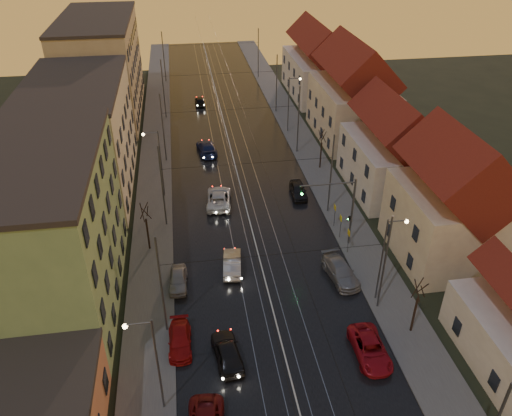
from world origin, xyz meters
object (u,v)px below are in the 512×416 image
traffic_light_mast (343,205)px  parked_right_2 (298,190)px  street_lamp_2 (158,158)px  driving_car_2 (219,198)px  street_lamp_0 (152,357)px  parked_left_2 (180,340)px  street_lamp_1 (386,252)px  driving_car_4 (200,101)px  parked_right_0 (370,349)px  driving_car_3 (207,148)px  parked_left_3 (178,279)px  street_lamp_3 (291,99)px  parked_right_1 (341,271)px  driving_car_1 (232,263)px  driving_car_0 (227,352)px

traffic_light_mast → parked_right_2: 10.72m
street_lamp_2 → driving_car_2: (6.26, -2.64, -4.11)m
street_lamp_0 → parked_left_2: 6.94m
street_lamp_1 → driving_car_2: size_ratio=1.43×
driving_car_4 → parked_right_0: 55.44m
driving_car_3 → driving_car_4: bearing=-96.7°
street_lamp_2 → parked_left_3: 16.34m
traffic_light_mast → driving_car_4: traffic_light_mast is taller
street_lamp_2 → parked_right_0: 30.27m
traffic_light_mast → parked_left_3: size_ratio=1.85×
driving_car_3 → street_lamp_3: bearing=-162.3°
parked_right_1 → driving_car_3: bearing=102.1°
street_lamp_2 → street_lamp_3: size_ratio=1.00×
street_lamp_1 → traffic_light_mast: (-1.11, 8.00, -0.29)m
driving_car_2 → parked_left_3: bearing=76.2°
street_lamp_3 → driving_car_2: 22.52m
parked_left_2 → parked_right_2: parked_right_2 is taller
street_lamp_3 → driving_car_4: street_lamp_3 is taller
traffic_light_mast → parked_left_3: traffic_light_mast is taller
driving_car_4 → street_lamp_2: bearing=78.0°
driving_car_1 → parked_right_2: (8.89, 12.07, -0.02)m
driving_car_0 → parked_right_1: size_ratio=0.90×
street_lamp_1 → driving_car_1: (-11.79, 5.76, -4.15)m
street_lamp_1 → traffic_light_mast: size_ratio=1.11×
street_lamp_3 → traffic_light_mast: bearing=-92.3°
parked_right_0 → parked_right_1: parked_right_1 is taller
parked_left_2 → parked_right_0: parked_right_0 is taller
street_lamp_1 → driving_car_4: street_lamp_1 is taller
driving_car_4 → driving_car_0: bearing=88.6°
parked_right_2 → street_lamp_0: bearing=-117.6°
driving_car_0 → parked_left_2: bearing=-35.4°
street_lamp_2 → driving_car_0: size_ratio=1.76×
street_lamp_2 → traffic_light_mast: bearing=-35.1°
driving_car_2 → parked_left_3: (-4.74, -13.07, -0.11)m
traffic_light_mast → driving_car_4: (-11.08, 40.88, -3.92)m
driving_car_2 → street_lamp_1: bearing=130.7°
driving_car_2 → street_lamp_0: bearing=82.3°
driving_car_0 → street_lamp_0: bearing=28.0°
driving_car_0 → parked_left_2: size_ratio=1.08×
street_lamp_1 → parked_left_3: 17.74m
street_lamp_0 → parked_left_2: street_lamp_0 is taller
parked_left_3 → street_lamp_1: bearing=-11.6°
driving_car_2 → driving_car_1: bearing=96.9°
traffic_light_mast → parked_right_0: bearing=-97.4°
driving_car_4 → parked_right_2: parked_right_2 is taller
driving_car_4 → driving_car_1: bearing=90.3°
driving_car_2 → parked_right_2: (9.04, 0.46, -0.06)m
driving_car_1 → parked_right_0: (8.89, -11.53, -0.06)m
parked_left_3 → parked_left_2: bearing=-87.3°
driving_car_0 → driving_car_3: driving_car_3 is taller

